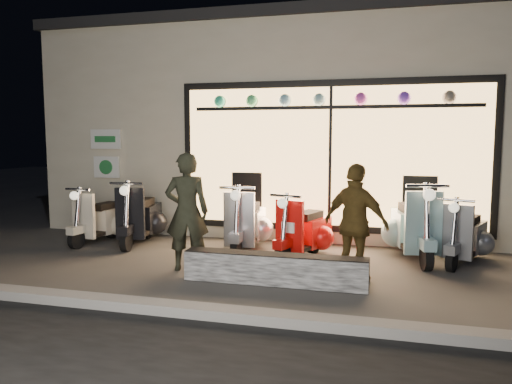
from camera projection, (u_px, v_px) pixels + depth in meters
ground at (257, 269)px, 7.18m from camera, size 40.00×40.00×0.00m
kerb at (209, 312)px, 5.25m from camera, size 40.00×0.25×0.12m
shop_building at (312, 128)px, 11.73m from camera, size 10.20×6.23×4.20m
graffiti_barrier at (275, 269)px, 6.43m from camera, size 2.38×0.28×0.40m
scooter_silver at (247, 223)px, 8.43m from camera, size 0.54×1.53×1.09m
scooter_red at (306, 231)px, 7.92m from camera, size 0.76×1.41×1.01m
scooter_black at (141, 218)px, 9.02m from camera, size 0.66×1.55×1.10m
scooter_cream at (104, 219)px, 9.09m from camera, size 0.55×1.39×0.99m
scooter_blue at (413, 227)px, 7.89m from camera, size 0.73×1.66×1.18m
scooter_grey at (466, 236)px, 7.57m from camera, size 0.78×1.37×0.99m
man at (187, 212)px, 7.06m from camera, size 0.70×0.56×1.68m
woman at (356, 224)px, 6.46m from camera, size 0.99×0.75×1.56m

